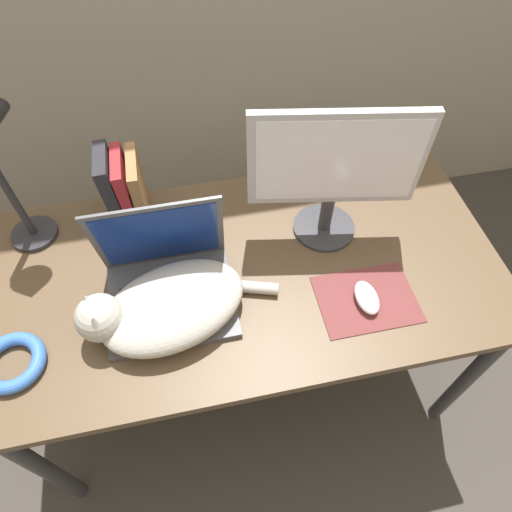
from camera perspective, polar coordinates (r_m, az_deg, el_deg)
name	(u,v)px	position (r m, az deg, el deg)	size (l,w,h in m)	color
ground_plane	(269,464)	(1.79, 1.64, -24.55)	(12.00, 12.00, 0.00)	#3D3833
desk	(247,283)	(1.31, -1.14, -3.38)	(1.41, 0.71, 0.72)	brown
laptop	(168,281)	(1.19, -10.94, -3.09)	(0.32, 0.28, 0.29)	#4C4C51
cat	(164,307)	(1.14, -11.41, -6.30)	(0.50, 0.34, 0.14)	#B2ADA3
external_monitor	(334,171)	(1.19, 9.77, 10.47)	(0.44, 0.18, 0.41)	#333338
mousepad	(366,299)	(1.23, 13.63, -5.25)	(0.26, 0.19, 0.00)	brown
computer_mouse	(367,298)	(1.21, 13.68, -5.06)	(0.06, 0.10, 0.03)	silver
book_row	(126,192)	(1.32, -15.92, 7.65)	(0.10, 0.15, 0.26)	#232328
cable_coil	(12,363)	(1.24, -28.20, -11.66)	(0.16, 0.16, 0.03)	blue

